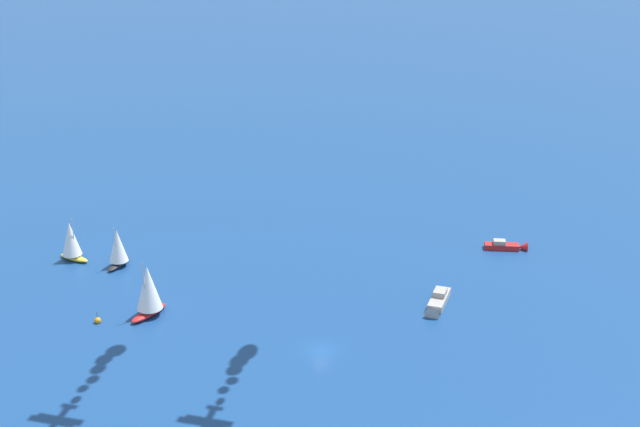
{
  "coord_description": "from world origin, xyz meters",
  "views": [
    {
      "loc": [
        -106.31,
        45.15,
        69.1
      ],
      "look_at": [
        -0.69,
        0.47,
        23.02
      ],
      "focal_mm": 48.58,
      "sensor_mm": 36.0,
      "label": 1
    }
  ],
  "objects_px": {
    "sailboat_ahead": "(148,290)",
    "marker_buoy": "(98,321)",
    "motorboat_inshore": "(508,246)",
    "sailboat_far_port": "(118,248)",
    "motorboat_offshore": "(437,302)",
    "sailboat_far_stbd": "(71,241)"
  },
  "relations": [
    {
      "from": "sailboat_far_port",
      "to": "motorboat_inshore",
      "type": "xyz_separation_m",
      "value": [
        -21.73,
        -70.97,
        -3.05
      ]
    },
    {
      "from": "sailboat_ahead",
      "to": "marker_buoy",
      "type": "distance_m",
      "value": 9.47
    },
    {
      "from": "sailboat_far_stbd",
      "to": "motorboat_offshore",
      "type": "distance_m",
      "value": 69.21
    },
    {
      "from": "sailboat_far_stbd",
      "to": "motorboat_inshore",
      "type": "bearing_deg",
      "value": -109.57
    },
    {
      "from": "sailboat_far_port",
      "to": "motorboat_inshore",
      "type": "distance_m",
      "value": 74.28
    },
    {
      "from": "motorboat_inshore",
      "to": "motorboat_offshore",
      "type": "bearing_deg",
      "value": 121.88
    },
    {
      "from": "sailboat_ahead",
      "to": "marker_buoy",
      "type": "bearing_deg",
      "value": 84.83
    },
    {
      "from": "sailboat_ahead",
      "to": "marker_buoy",
      "type": "xyz_separation_m",
      "value": [
        0.77,
        8.48,
        -4.15
      ]
    },
    {
      "from": "sailboat_far_stbd",
      "to": "motorboat_offshore",
      "type": "bearing_deg",
      "value": -128.61
    },
    {
      "from": "sailboat_far_port",
      "to": "sailboat_far_stbd",
      "type": "height_order",
      "value": "sailboat_far_stbd"
    },
    {
      "from": "sailboat_far_port",
      "to": "sailboat_ahead",
      "type": "bearing_deg",
      "value": -177.04
    },
    {
      "from": "sailboat_far_stbd",
      "to": "sailboat_ahead",
      "type": "bearing_deg",
      "value": -162.4
    },
    {
      "from": "marker_buoy",
      "to": "motorboat_inshore",
      "type": "bearing_deg",
      "value": -91.05
    },
    {
      "from": "motorboat_offshore",
      "to": "sailboat_ahead",
      "type": "height_order",
      "value": "sailboat_ahead"
    },
    {
      "from": "sailboat_far_port",
      "to": "motorboat_offshore",
      "type": "relative_size",
      "value": 0.92
    },
    {
      "from": "sailboat_far_stbd",
      "to": "sailboat_ahead",
      "type": "relative_size",
      "value": 0.85
    },
    {
      "from": "motorboat_offshore",
      "to": "marker_buoy",
      "type": "height_order",
      "value": "motorboat_offshore"
    },
    {
      "from": "sailboat_far_stbd",
      "to": "sailboat_ahead",
      "type": "height_order",
      "value": "sailboat_ahead"
    },
    {
      "from": "motorboat_inshore",
      "to": "marker_buoy",
      "type": "height_order",
      "value": "marker_buoy"
    },
    {
      "from": "motorboat_offshore",
      "to": "sailboat_far_port",
      "type": "bearing_deg",
      "value": 51.5
    },
    {
      "from": "sailboat_far_port",
      "to": "sailboat_ahead",
      "type": "distance_m",
      "value": 21.1
    },
    {
      "from": "sailboat_far_port",
      "to": "sailboat_ahead",
      "type": "xyz_separation_m",
      "value": [
        -21.05,
        -1.09,
        0.86
      ]
    }
  ]
}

